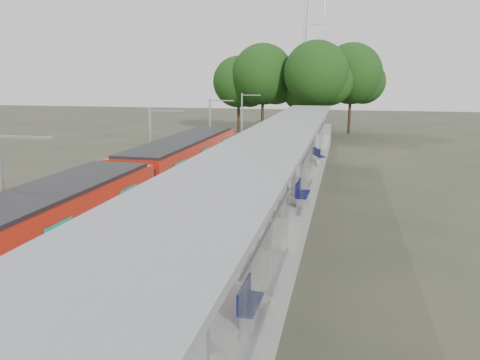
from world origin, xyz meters
name	(u,v)px	position (x,y,z in m)	size (l,w,h in m)	color
trackbed	(188,196)	(-4.50, 20.00, 0.12)	(3.00, 70.00, 0.24)	#59544C
platform	(262,194)	(0.00, 20.00, 0.50)	(6.00, 50.00, 1.00)	gray
tactile_strip	(219,183)	(-2.55, 20.00, 1.01)	(0.60, 50.00, 0.02)	gold
end_fence	(303,129)	(0.00, 44.95, 1.60)	(6.00, 0.10, 1.20)	#9EA0A5
train	(129,195)	(-4.50, 12.29, 2.05)	(2.74, 27.60, 3.62)	black
canopy	(283,139)	(1.61, 16.19, 4.20)	(3.27, 38.00, 3.66)	#9EA0A5
tree_cluster	(298,77)	(-1.50, 53.10, 7.09)	(21.14, 12.46, 11.26)	#382316
catenary_masts	(153,151)	(-6.22, 19.00, 2.91)	(2.08, 48.16, 5.40)	#9EA0A5
bench_near	(248,301)	(2.28, 5.00, 1.50)	(0.45, 1.40, 0.95)	#101553
bench_mid	(301,192)	(2.53, 16.32, 1.61)	(0.58, 1.72, 1.16)	#101553
bench_far	(318,155)	(2.61, 28.28, 1.54)	(1.06, 1.55, 1.02)	#101553
info_pillar_near	(168,297)	(0.42, 4.26, 1.75)	(0.39, 0.39, 1.73)	beige
info_pillar_far	(259,193)	(0.66, 15.22, 1.72)	(0.37, 0.37, 1.65)	beige
litter_bin	(283,194)	(1.69, 16.22, 1.49)	(0.48, 0.48, 0.98)	#9EA0A5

